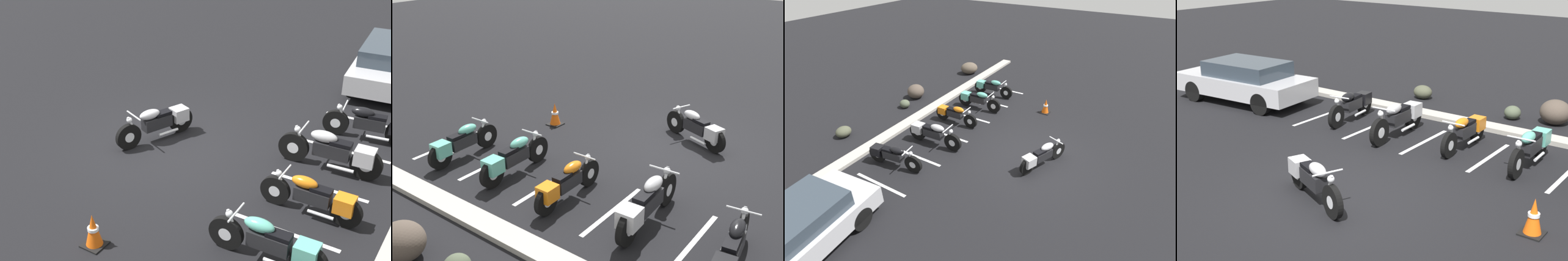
% 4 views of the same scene
% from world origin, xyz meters
% --- Properties ---
extents(ground, '(60.00, 60.00, 0.00)m').
position_xyz_m(ground, '(0.00, 0.00, 0.00)').
color(ground, black).
extents(motorcycle_silver_featured, '(1.99, 0.98, 0.83)m').
position_xyz_m(motorcycle_silver_featured, '(-0.28, -0.39, 0.44)').
color(motorcycle_silver_featured, black).
rests_on(motorcycle_silver_featured, ground).
extents(parked_bike_0, '(0.65, 2.09, 0.83)m').
position_xyz_m(parked_bike_0, '(-2.82, 3.98, 0.44)').
color(parked_bike_0, black).
rests_on(parked_bike_0, ground).
extents(parked_bike_1, '(0.64, 2.29, 0.90)m').
position_xyz_m(parked_bike_1, '(-1.05, 3.67, 0.48)').
color(parked_bike_1, black).
rests_on(parked_bike_1, ground).
extents(parked_bike_2, '(0.57, 2.02, 0.80)m').
position_xyz_m(parked_bike_2, '(0.71, 3.89, 0.42)').
color(parked_bike_2, black).
rests_on(parked_bike_2, ground).
extents(parked_bike_3, '(0.60, 2.15, 0.85)m').
position_xyz_m(parked_bike_3, '(2.37, 3.76, 0.45)').
color(parked_bike_3, black).
rests_on(parked_bike_3, ground).
extents(parked_bike_4, '(0.59, 2.09, 0.82)m').
position_xyz_m(parked_bike_4, '(3.99, 3.92, 0.44)').
color(parked_bike_4, black).
rests_on(parked_bike_4, ground).
extents(car_silver, '(4.44, 2.17, 1.29)m').
position_xyz_m(car_silver, '(-6.62, 3.43, 0.68)').
color(car_silver, black).
rests_on(car_silver, ground).
extents(concrete_curb, '(18.00, 0.50, 0.12)m').
position_xyz_m(concrete_curb, '(0.00, 5.52, 0.06)').
color(concrete_curb, '#A8A399').
rests_on(concrete_curb, ground).
extents(landscape_rock_0, '(1.27, 1.24, 0.66)m').
position_xyz_m(landscape_rock_0, '(5.98, 6.51, 0.33)').
color(landscape_rock_0, brown).
rests_on(landscape_rock_0, ground).
extents(landscape_rock_1, '(0.49, 0.50, 0.38)m').
position_xyz_m(landscape_rock_1, '(0.69, 6.70, 0.19)').
color(landscape_rock_1, '#48513E').
rests_on(landscape_rock_1, ground).
extents(landscape_rock_2, '(0.89, 0.86, 0.68)m').
position_xyz_m(landscape_rock_2, '(1.79, 6.96, 0.34)').
color(landscape_rock_2, '#4C4037').
rests_on(landscape_rock_2, ground).
extents(landscape_rock_3, '(0.66, 0.57, 0.42)m').
position_xyz_m(landscape_rock_3, '(-2.45, 7.02, 0.21)').
color(landscape_rock_3, '#484B39').
rests_on(landscape_rock_3, ground).
extents(traffic_cone, '(0.40, 0.40, 0.66)m').
position_xyz_m(traffic_cone, '(3.56, 0.88, 0.31)').
color(traffic_cone, black).
rests_on(traffic_cone, ground).
extents(stall_line_0, '(0.10, 2.10, 0.00)m').
position_xyz_m(stall_line_0, '(-3.77, 3.63, 0.00)').
color(stall_line_0, white).
rests_on(stall_line_0, ground).
extents(stall_line_1, '(0.10, 2.10, 0.00)m').
position_xyz_m(stall_line_1, '(-2.03, 3.63, 0.00)').
color(stall_line_1, white).
rests_on(stall_line_1, ground).
extents(stall_line_2, '(0.10, 2.10, 0.00)m').
position_xyz_m(stall_line_2, '(-0.29, 3.63, 0.00)').
color(stall_line_2, white).
rests_on(stall_line_2, ground).
extents(stall_line_3, '(0.10, 2.10, 0.00)m').
position_xyz_m(stall_line_3, '(1.46, 3.63, 0.00)').
color(stall_line_3, white).
rests_on(stall_line_3, ground).
extents(stall_line_4, '(0.10, 2.10, 0.00)m').
position_xyz_m(stall_line_4, '(3.20, 3.63, 0.00)').
color(stall_line_4, white).
rests_on(stall_line_4, ground).
extents(stall_line_5, '(0.10, 2.10, 0.00)m').
position_xyz_m(stall_line_5, '(4.94, 3.63, 0.00)').
color(stall_line_5, white).
rests_on(stall_line_5, ground).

